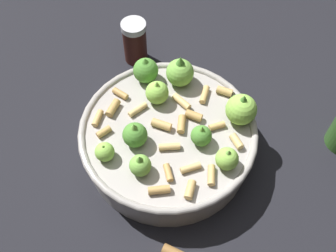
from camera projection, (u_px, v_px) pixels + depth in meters
name	position (u px, v px, depth m)	size (l,w,h in m)	color
ground_plane	(168.00, 150.00, 0.65)	(2.40, 2.40, 0.00)	black
cooking_pan	(169.00, 135.00, 0.62)	(0.27, 0.27, 0.12)	#9E9993
pepper_shaker	(133.00, 42.00, 0.73)	(0.05, 0.05, 0.09)	#33140F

